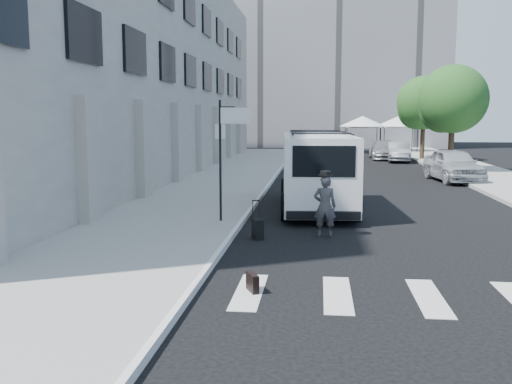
% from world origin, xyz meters
% --- Properties ---
extents(ground, '(120.00, 120.00, 0.00)m').
position_xyz_m(ground, '(0.00, 0.00, 0.00)').
color(ground, black).
rests_on(ground, ground).
extents(sidewalk_left, '(4.50, 48.00, 0.15)m').
position_xyz_m(sidewalk_left, '(-4.25, 16.00, 0.07)').
color(sidewalk_left, gray).
rests_on(sidewalk_left, ground).
extents(sidewalk_right, '(4.00, 56.00, 0.15)m').
position_xyz_m(sidewalk_right, '(9.00, 20.00, 0.07)').
color(sidewalk_right, gray).
rests_on(sidewalk_right, ground).
extents(building_left, '(10.00, 44.00, 12.00)m').
position_xyz_m(building_left, '(-11.50, 18.00, 6.00)').
color(building_left, gray).
rests_on(building_left, ground).
extents(building_far, '(22.00, 12.00, 25.00)m').
position_xyz_m(building_far, '(2.00, 50.00, 12.50)').
color(building_far, slate).
rests_on(building_far, ground).
extents(sign_pole, '(1.03, 0.07, 3.50)m').
position_xyz_m(sign_pole, '(-2.36, 3.20, 2.65)').
color(sign_pole, black).
rests_on(sign_pole, sidewalk_left).
extents(tree_near, '(3.80, 3.83, 6.03)m').
position_xyz_m(tree_near, '(7.50, 20.15, 3.97)').
color(tree_near, black).
rests_on(tree_near, ground).
extents(tree_far, '(3.80, 3.83, 6.03)m').
position_xyz_m(tree_far, '(7.50, 29.15, 3.97)').
color(tree_far, black).
rests_on(tree_far, ground).
extents(tent_left, '(4.00, 4.00, 3.20)m').
position_xyz_m(tent_left, '(4.00, 38.00, 2.71)').
color(tent_left, black).
rests_on(tent_left, ground).
extents(tent_right, '(4.00, 4.00, 3.20)m').
position_xyz_m(tent_right, '(7.20, 38.50, 2.71)').
color(tent_right, black).
rests_on(tent_right, ground).
extents(businessman, '(0.60, 0.40, 1.64)m').
position_xyz_m(businessman, '(0.41, 2.00, 0.82)').
color(businessman, '#3C3C3F').
rests_on(businessman, ground).
extents(briefcase, '(0.29, 0.45, 0.34)m').
position_xyz_m(briefcase, '(-0.94, -3.00, 0.17)').
color(briefcase, black).
rests_on(briefcase, ground).
extents(suitcase, '(0.36, 0.42, 1.01)m').
position_xyz_m(suitcase, '(-1.33, 1.49, 0.27)').
color(suitcase, black).
rests_on(suitcase, ground).
extents(cargo_van, '(2.76, 6.97, 2.56)m').
position_xyz_m(cargo_van, '(0.17, 6.53, 1.32)').
color(cargo_van, white).
rests_on(cargo_van, ground).
extents(parked_car_a, '(2.47, 4.96, 1.62)m').
position_xyz_m(parked_car_a, '(6.80, 15.74, 0.81)').
color(parked_car_a, '#B2B4BA').
rests_on(parked_car_a, ground).
extents(parked_car_b, '(1.76, 4.26, 1.37)m').
position_xyz_m(parked_car_b, '(5.79, 27.86, 0.69)').
color(parked_car_b, slate).
rests_on(parked_car_b, ground).
extents(parked_car_c, '(1.92, 4.69, 1.36)m').
position_xyz_m(parked_car_c, '(5.00, 30.16, 0.68)').
color(parked_car_c, gray).
rests_on(parked_car_c, ground).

